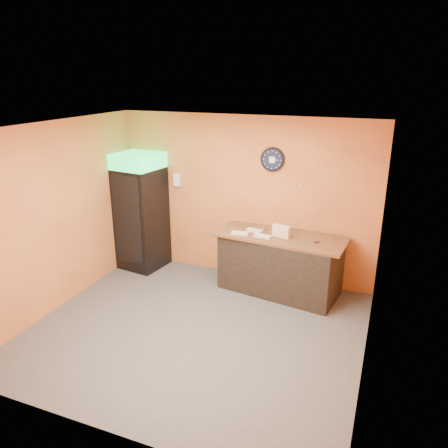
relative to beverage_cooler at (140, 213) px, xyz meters
The scene contains 15 objects.
floor 2.65m from the beverage_cooler, 41.01° to the right, with size 4.50×4.50×0.00m, color #47474C.
back_wall 1.92m from the beverage_cooler, 12.15° to the left, with size 4.50×0.02×2.80m, color orange.
left_wall 1.69m from the beverage_cooler, 104.23° to the right, with size 0.02×4.00×2.80m, color orange.
right_wall 4.41m from the beverage_cooler, 21.39° to the right, with size 0.02×4.00×2.80m, color orange.
ceiling 3.01m from the beverage_cooler, 41.01° to the right, with size 4.50×4.00×0.02m, color white.
beverage_cooler is the anchor object (origin of this frame).
prep_counter 2.68m from the beverage_cooler, ahead, with size 1.88×0.83×0.94m, color black.
wall_clock 2.59m from the beverage_cooler, ahead, with size 0.39×0.06×0.39m.
wall_phone 0.90m from the beverage_cooler, 30.20° to the left, with size 0.12×0.10×0.22m.
butcher_paper 2.62m from the beverage_cooler, ahead, with size 2.05×0.84×0.04m, color brown.
sub_roll_stack 2.63m from the beverage_cooler, ahead, with size 0.30×0.17×0.18m.
wrapped_sandwich_left 2.00m from the beverage_cooler, ahead, with size 0.27×0.11×0.04m, color silver.
wrapped_sandwich_mid 2.38m from the beverage_cooler, ahead, with size 0.27×0.11×0.04m, color silver.
wrapped_sandwich_right 2.17m from the beverage_cooler, ahead, with size 0.27×0.10×0.04m, color silver.
kitchen_tool 2.30m from the beverage_cooler, ahead, with size 0.06×0.06×0.06m, color silver.
Camera 1 is at (2.32, -4.80, 3.43)m, focal length 35.00 mm.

